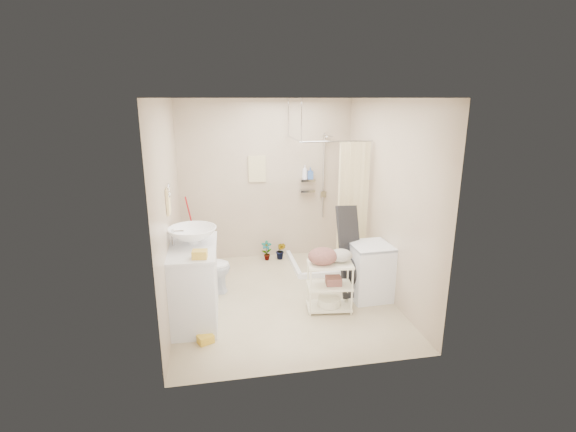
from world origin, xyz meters
name	(u,v)px	position (x,y,z in m)	size (l,w,h in m)	color
floor	(283,297)	(0.00, 0.00, 0.00)	(3.20, 3.20, 0.00)	#C6B995
ceiling	(283,98)	(0.00, 0.00, 2.60)	(2.80, 3.20, 0.04)	silver
wall_back	(266,181)	(0.00, 1.60, 1.30)	(2.80, 0.04, 2.60)	#C3B097
wall_front	(313,247)	(0.00, -1.60, 1.30)	(2.80, 0.04, 2.60)	#C3B097
wall_left	(169,210)	(-1.40, 0.00, 1.30)	(0.04, 3.20, 2.60)	#C3B097
wall_right	(387,200)	(1.40, 0.00, 1.30)	(0.04, 3.20, 2.60)	#C3B097
vanity	(193,284)	(-1.16, -0.36, 0.47)	(0.60, 1.07, 0.94)	silver
sink	(192,235)	(-1.13, -0.26, 1.04)	(0.57, 0.57, 0.20)	white
counter_basket	(200,254)	(-1.04, -0.76, 0.99)	(0.16, 0.12, 0.09)	gold
floor_basket	(205,337)	(-1.03, -0.91, 0.06)	(0.24, 0.18, 0.13)	yellow
toilet	(204,268)	(-1.04, 0.36, 0.36)	(0.40, 0.71, 0.72)	white
mop	(191,230)	(-1.24, 1.49, 0.56)	(0.11, 0.11, 1.13)	red
potted_plant_a	(267,251)	(-0.04, 1.39, 0.17)	(0.17, 0.12, 0.33)	brown
potted_plant_b	(281,251)	(0.20, 1.38, 0.15)	(0.16, 0.13, 0.30)	brown
hanging_towel	(257,169)	(-0.15, 1.58, 1.50)	(0.28, 0.03, 0.42)	beige
towel_ring	(168,200)	(-1.38, -0.20, 1.47)	(0.04, 0.22, 0.34)	#FBE096
tp_holder	(176,253)	(-1.36, 0.05, 0.72)	(0.08, 0.12, 0.14)	white
shower	(325,201)	(0.85, 1.05, 1.05)	(1.10, 1.10, 2.10)	white
shampoo_bottle_a	(305,172)	(0.62, 1.52, 1.43)	(0.09, 0.09, 0.23)	white
shampoo_bottle_b	(310,173)	(0.72, 1.51, 1.42)	(0.09, 0.09, 0.19)	#365BA0
washing_machine	(370,271)	(1.14, -0.18, 0.37)	(0.51, 0.53, 0.75)	silver
laundry_rack	(330,282)	(0.52, -0.43, 0.38)	(0.55, 0.32, 0.76)	#F3EECD
ironing_board	(350,251)	(0.89, -0.08, 0.64)	(0.36, 0.11, 1.27)	black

